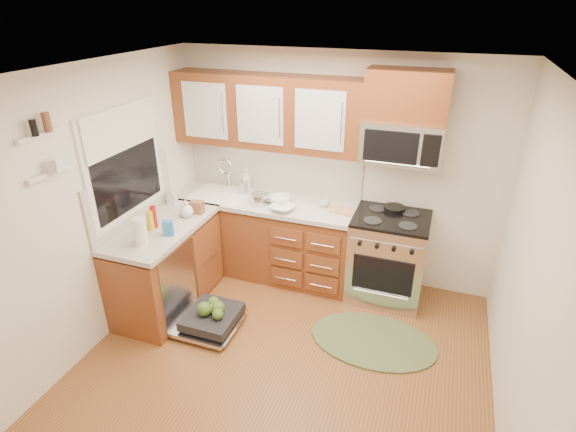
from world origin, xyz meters
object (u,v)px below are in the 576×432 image
at_px(rug, 373,340).
at_px(skillet, 394,208).
at_px(cup, 324,202).
at_px(bowl_a, 282,208).
at_px(bowl_b, 280,200).
at_px(paper_towel_roll, 140,232).
at_px(dishwasher, 209,319).
at_px(upper_cabinets, 267,112).
at_px(range, 387,257).
at_px(microwave, 402,142).
at_px(cutting_board, 344,211).
at_px(stock_pot, 260,199).
at_px(sink, 221,204).

bearing_deg(rug, skillet, 91.38).
bearing_deg(cup, bowl_a, -146.27).
height_order(bowl_b, cup, cup).
bearing_deg(paper_towel_roll, bowl_a, 48.76).
height_order(paper_towel_roll, bowl_a, paper_towel_roll).
distance_m(bowl_b, cup, 0.48).
relative_size(rug, cup, 10.65).
bearing_deg(bowl_a, dishwasher, -114.15).
distance_m(upper_cabinets, range, 1.99).
height_order(dishwasher, cup, cup).
bearing_deg(microwave, cutting_board, -167.44).
bearing_deg(cutting_board, skillet, 18.40).
xyz_separation_m(microwave, dishwasher, (-1.54, -1.25, -1.60)).
distance_m(rug, bowl_a, 1.60).
height_order(range, rug, range).
height_order(rug, paper_towel_roll, paper_towel_roll).
relative_size(skillet, cup, 1.99).
bearing_deg(skillet, stock_pot, -168.81).
height_order(upper_cabinets, microwave, upper_cabinets).
relative_size(upper_cabinets, skillet, 9.19).
height_order(dishwasher, paper_towel_roll, paper_towel_roll).
height_order(range, stock_pot, stock_pot).
relative_size(microwave, bowl_a, 3.05).
distance_m(skillet, cutting_board, 0.53).
bearing_deg(paper_towel_roll, cup, 45.16).
bearing_deg(microwave, bowl_b, -174.00).
bearing_deg(bowl_a, cup, 33.73).
distance_m(range, bowl_a, 1.23).
relative_size(microwave, cup, 6.79).
height_order(cutting_board, bowl_b, bowl_b).
bearing_deg(paper_towel_roll, upper_cabinets, 64.78).
distance_m(microwave, sink, 2.13).
xyz_separation_m(range, dishwasher, (-1.54, -1.13, -0.38)).
height_order(microwave, rug, microwave).
relative_size(rug, bowl_a, 4.79).
bearing_deg(cup, stock_pot, -165.13).
relative_size(dishwasher, rug, 0.59).
distance_m(microwave, cutting_board, 0.92).
distance_m(rug, paper_towel_roll, 2.39).
distance_m(bowl_a, cup, 0.46).
relative_size(stock_pot, cup, 1.80).
bearing_deg(skillet, upper_cabinets, -178.80).
distance_m(microwave, skillet, 0.73).
relative_size(range, cutting_board, 3.51).
xyz_separation_m(skillet, cup, (-0.73, -0.10, -0.00)).
bearing_deg(paper_towel_roll, microwave, 33.91).
bearing_deg(rug, stock_pot, 154.29).
height_order(paper_towel_roll, bowl_b, paper_towel_roll).
xyz_separation_m(dishwasher, bowl_a, (0.43, 0.95, 0.86)).
relative_size(cutting_board, cup, 2.41).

